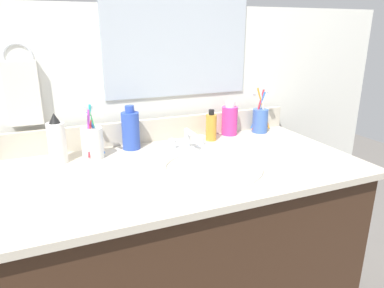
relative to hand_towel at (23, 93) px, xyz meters
The scene contains 15 objects.
vanity_cabinet 0.85m from the hand_towel, 33.63° to the right, with size 1.11×0.57×0.76m, color #382316.
countertop 0.62m from the hand_towel, 33.63° to the right, with size 1.16×0.62×0.02m, color beige.
backsplash 0.51m from the hand_towel, ahead, with size 1.16×0.02×0.09m, color beige.
back_wall 0.59m from the hand_towel, ahead, with size 2.26×0.04×1.30m, color silver.
mirror_panel 0.62m from the hand_towel, ahead, with size 0.60×0.01×0.56m, color #B2BCC6.
towel_ring 0.12m from the hand_towel, 90.00° to the left, with size 0.10×0.10×0.01m, color silver.
hand_towel is the anchor object (origin of this frame).
sink_basin 0.70m from the hand_towel, 35.03° to the right, with size 0.34×0.34×0.11m.
faucet 0.60m from the hand_towel, 18.75° to the right, with size 0.16×0.10×0.08m.
bottle_lotion_white 0.21m from the hand_towel, 56.12° to the right, with size 0.06×0.06×0.17m.
bottle_soap_pink 0.79m from the hand_towel, ahead, with size 0.07×0.07×0.14m.
bottle_oil_amber 0.70m from the hand_towel, ahead, with size 0.04×0.04×0.13m.
bottle_shampoo_blue 0.39m from the hand_towel, 13.48° to the right, with size 0.07×0.07×0.17m.
cup_white_ceramic 0.29m from the hand_towel, 32.65° to the right, with size 0.08×0.09×0.19m.
cup_blue_plastic 0.93m from the hand_towel, ahead, with size 0.09×0.07×0.19m.
Camera 1 is at (-0.41, -1.01, 1.21)m, focal length 33.00 mm.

